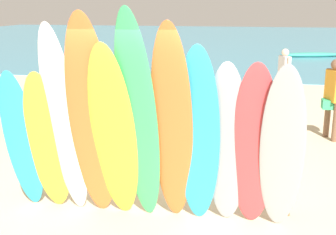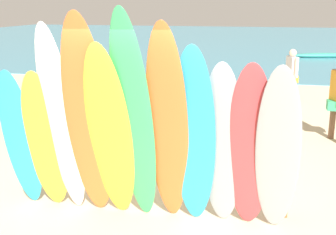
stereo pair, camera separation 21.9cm
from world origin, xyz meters
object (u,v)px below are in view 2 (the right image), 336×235
at_px(surfboard_orange_6, 168,128).
at_px(surfboard_yellow_4, 110,135).
at_px(surfboard_white_2, 62,123).
at_px(surfboard_grey_8, 223,147).
at_px(surfboard_yellow_1, 46,142).
at_px(surfboard_red_9, 250,149).
at_px(beachgoer_near_rack, 292,72).
at_px(surfboard_rack, 152,165).
at_px(surfboard_orange_3, 88,121).
at_px(surfboard_grey_10, 278,153).
at_px(surfboard_teal_0, 21,140).
at_px(surfboard_green_5, 134,122).
at_px(beach_chair_blue, 27,115).
at_px(distant_boat, 323,55).
at_px(surfboard_teal_7, 194,139).

bearing_deg(surfboard_orange_6, surfboard_yellow_4, -177.25).
relative_size(surfboard_white_2, surfboard_grey_8, 1.21).
xyz_separation_m(surfboard_yellow_1, surfboard_red_9, (2.66, 0.06, 0.08)).
bearing_deg(beachgoer_near_rack, surfboard_rack, -41.43).
height_order(surfboard_grey_8, surfboard_red_9, surfboard_red_9).
bearing_deg(beachgoer_near_rack, surfboard_grey_8, -33.32).
bearing_deg(surfboard_orange_3, surfboard_grey_10, -2.82).
bearing_deg(surfboard_grey_8, surfboard_teal_0, -174.29).
xyz_separation_m(surfboard_rack, surfboard_grey_10, (1.67, -0.56, 0.50)).
xyz_separation_m(surfboard_orange_3, surfboard_grey_8, (1.66, 0.20, -0.28)).
bearing_deg(surfboard_grey_8, surfboard_yellow_1, -174.19).
bearing_deg(surfboard_yellow_4, surfboard_orange_6, 5.56).
relative_size(surfboard_teal_0, beachgoer_near_rack, 1.33).
relative_size(surfboard_yellow_1, surfboard_green_5, 0.72).
height_order(beach_chair_blue, distant_boat, beach_chair_blue).
relative_size(surfboard_orange_3, surfboard_orange_6, 1.04).
bearing_deg(surfboard_teal_0, surfboard_grey_8, -2.09).
bearing_deg(surfboard_green_5, beachgoer_near_rack, 80.11).
xyz_separation_m(surfboard_orange_6, beachgoer_near_rack, (1.82, 7.89, -0.43)).
bearing_deg(surfboard_yellow_4, surfboard_rack, 62.54).
relative_size(surfboard_teal_0, surfboard_yellow_1, 1.00).
bearing_deg(surfboard_grey_8, surfboard_orange_3, -169.63).
distance_m(surfboard_teal_0, surfboard_red_9, 3.02).
relative_size(surfboard_orange_6, beachgoer_near_rack, 1.75).
bearing_deg(surfboard_orange_6, beach_chair_blue, 138.49).
bearing_deg(surfboard_teal_0, surfboard_rack, 14.08).
xyz_separation_m(surfboard_white_2, distant_boat, (5.39, 19.55, -1.18)).
distance_m(surfboard_yellow_4, surfboard_grey_8, 1.40).
xyz_separation_m(surfboard_grey_10, distant_boat, (2.69, 19.48, -0.96)).
bearing_deg(surfboard_yellow_1, surfboard_grey_8, -2.20).
bearing_deg(surfboard_white_2, surfboard_grey_10, 5.11).
relative_size(surfboard_yellow_1, distant_boat, 0.60).
distance_m(surfboard_orange_3, surfboard_grey_8, 1.69).
bearing_deg(surfboard_yellow_1, surfboard_teal_0, 177.01).
distance_m(surfboard_rack, surfboard_grey_8, 1.22).
distance_m(surfboard_rack, surfboard_yellow_1, 1.48).
bearing_deg(surfboard_teal_7, surfboard_orange_3, -174.85).
bearing_deg(surfboard_grey_10, surfboard_rack, 165.20).
distance_m(surfboard_orange_3, surfboard_green_5, 0.60).
xyz_separation_m(surfboard_orange_6, surfboard_grey_10, (1.31, 0.04, -0.23)).
bearing_deg(surfboard_yellow_4, beachgoer_near_rack, 74.43).
relative_size(surfboard_white_2, surfboard_green_5, 0.93).
xyz_separation_m(surfboard_yellow_1, surfboard_yellow_4, (0.95, -0.10, 0.19)).
relative_size(surfboard_green_5, surfboard_grey_10, 1.28).
relative_size(surfboard_red_9, beachgoer_near_rack, 1.43).
relative_size(surfboard_rack, beach_chair_blue, 4.32).
distance_m(surfboard_yellow_4, surfboard_green_5, 0.38).
xyz_separation_m(surfboard_green_5, beach_chair_blue, (-3.53, 3.47, -0.96)).
bearing_deg(surfboard_yellow_1, surfboard_rack, 18.09).
xyz_separation_m(surfboard_yellow_1, surfboard_grey_8, (2.33, 0.09, 0.08)).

